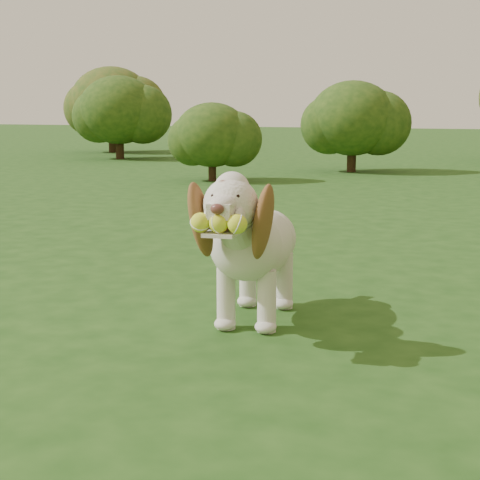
% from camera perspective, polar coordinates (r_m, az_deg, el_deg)
% --- Properties ---
extents(ground, '(80.00, 80.00, 0.00)m').
position_cam_1_polar(ground, '(4.21, 2.57, -4.31)').
color(ground, '#1C4313').
rests_on(ground, ground).
extents(dog, '(0.54, 1.20, 0.78)m').
position_cam_1_polar(dog, '(3.58, 0.96, -0.03)').
color(dog, silver).
rests_on(dog, ground).
extents(shrub_a, '(1.12, 1.12, 1.16)m').
position_cam_1_polar(shrub_a, '(10.99, -2.18, 8.15)').
color(shrub_a, '#382314').
rests_on(shrub_a, ground).
extents(shrub_e, '(1.72, 1.72, 1.78)m').
position_cam_1_polar(shrub_e, '(16.26, -9.39, 9.92)').
color(shrub_e, '#382314').
rests_on(shrub_e, ground).
extents(shrub_g, '(2.05, 2.05, 2.12)m').
position_cam_1_polar(shrub_g, '(18.89, -9.92, 10.50)').
color(shrub_g, '#382314').
rests_on(shrub_g, ground).
extents(shrub_b, '(1.49, 1.49, 1.54)m').
position_cam_1_polar(shrub_b, '(12.77, 8.73, 9.31)').
color(shrub_b, '#382314').
rests_on(shrub_b, ground).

